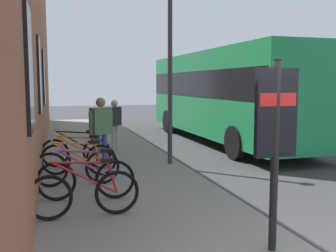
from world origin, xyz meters
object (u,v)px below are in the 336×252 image
object	(u,v)px
city_bus	(224,91)
street_lamp	(170,50)
transit_info_sign	(276,125)
bicycle_by_door	(77,167)
bicycle_mid_rack	(86,179)
pedestrian_near_bus	(115,120)
bicycle_end_of_row	(84,193)
pedestrian_crossing_street	(101,126)
bicycle_nearest_sign	(79,159)
bicycle_leaning_wall	(76,152)

from	to	relation	value
city_bus	street_lamp	distance (m)	5.25
transit_info_sign	street_lamp	xyz separation A→B (m)	(5.51, -0.27, 1.35)
street_lamp	bicycle_by_door	bearing A→B (deg)	122.86
bicycle_mid_rack	pedestrian_near_bus	world-z (taller)	pedestrian_near_bus
bicycle_end_of_row	city_bus	xyz separation A→B (m)	(7.54, -5.77, 1.41)
bicycle_by_door	pedestrian_crossing_street	world-z (taller)	pedestrian_crossing_street
bicycle_nearest_sign	city_bus	bearing A→B (deg)	-51.03
bicycle_leaning_wall	transit_info_sign	bearing A→B (deg)	-159.86
bicycle_leaning_wall	bicycle_by_door	bearing A→B (deg)	177.53
bicycle_mid_rack	bicycle_leaning_wall	xyz separation A→B (m)	(2.94, 0.02, 0.00)
bicycle_nearest_sign	bicycle_mid_rack	bearing A→B (deg)	-179.35
bicycle_mid_rack	transit_info_sign	xyz separation A→B (m)	(-2.85, -2.10, 1.21)
street_lamp	bicycle_end_of_row	bearing A→B (deg)	145.65
bicycle_by_door	pedestrian_near_bus	distance (m)	4.39
bicycle_by_door	city_bus	distance (m)	8.11
bicycle_mid_rack	pedestrian_crossing_street	distance (m)	2.68
bicycle_by_door	pedestrian_crossing_street	size ratio (longest dim) A/B	1.00
bicycle_nearest_sign	pedestrian_near_bus	size ratio (longest dim) A/B	1.08
bicycle_mid_rack	pedestrian_crossing_street	bearing A→B (deg)	-12.58
city_bus	bicycle_end_of_row	bearing A→B (deg)	142.57
bicycle_by_door	bicycle_nearest_sign	size ratio (longest dim) A/B	1.03
bicycle_end_of_row	street_lamp	world-z (taller)	street_lamp
bicycle_leaning_wall	pedestrian_crossing_street	world-z (taller)	pedestrian_crossing_street
bicycle_end_of_row	pedestrian_near_bus	xyz separation A→B (m)	(6.14, -1.39, 0.58)
pedestrian_near_bus	bicycle_mid_rack	bearing A→B (deg)	166.07
bicycle_leaning_wall	pedestrian_crossing_street	xyz separation A→B (m)	(-0.41, -0.59, 0.69)
bicycle_mid_rack	street_lamp	world-z (taller)	street_lamp
city_bus	street_lamp	bearing A→B (deg)	139.94
city_bus	bicycle_leaning_wall	bearing A→B (deg)	122.66
transit_info_sign	pedestrian_near_bus	world-z (taller)	transit_info_sign
city_bus	pedestrian_near_bus	bearing A→B (deg)	107.73
bicycle_by_door	transit_info_sign	distance (m)	4.65
bicycle_nearest_sign	city_bus	world-z (taller)	city_bus
bicycle_mid_rack	transit_info_sign	world-z (taller)	transit_info_sign
bicycle_nearest_sign	pedestrian_near_bus	bearing A→B (deg)	-22.23
bicycle_end_of_row	pedestrian_crossing_street	size ratio (longest dim) A/B	1.00
bicycle_nearest_sign	bicycle_leaning_wall	size ratio (longest dim) A/B	0.98
bicycle_by_door	bicycle_leaning_wall	world-z (taller)	same
city_bus	pedestrian_crossing_street	distance (m)	6.56
bicycle_by_door	city_bus	bearing A→B (deg)	-46.27
city_bus	pedestrian_near_bus	size ratio (longest dim) A/B	6.65
bicycle_by_door	street_lamp	xyz separation A→B (m)	(1.60, -2.47, 2.56)
transit_info_sign	pedestrian_crossing_street	size ratio (longest dim) A/B	1.36
bicycle_end_of_row	bicycle_nearest_sign	xyz separation A→B (m)	(2.93, -0.08, 0.00)
city_bus	street_lamp	xyz separation A→B (m)	(-3.92, 3.30, 1.15)
bicycle_mid_rack	transit_info_sign	size ratio (longest dim) A/B	0.73
pedestrian_near_bus	transit_info_sign	bearing A→B (deg)	-174.23
bicycle_nearest_sign	transit_info_sign	size ratio (longest dim) A/B	0.71
bicycle_end_of_row	pedestrian_near_bus	distance (m)	6.32
pedestrian_crossing_street	street_lamp	size ratio (longest dim) A/B	0.36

